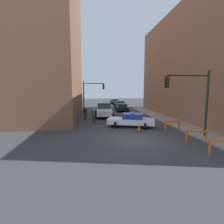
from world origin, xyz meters
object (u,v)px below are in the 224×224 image
object	(u,v)px
traffic_cone	(139,128)
parked_car_mid	(120,104)
police_car	(131,120)
pedestrian_crossing	(94,115)
parked_car_far	(115,101)
traffic_light_near	(194,94)
pedestrian_corner	(85,113)
white_truck	(104,110)
parked_car_near	(122,107)
barrier_front	(220,144)
barrier_back	(172,124)
barrier_mid	(196,134)
barrier_corner	(172,124)
traffic_light_far	(91,92)

from	to	relation	value
traffic_cone	parked_car_mid	bearing A→B (deg)	85.24
traffic_cone	police_car	bearing A→B (deg)	99.73
pedestrian_crossing	parked_car_far	bearing A→B (deg)	131.48
traffic_light_near	pedestrian_corner	xyz separation A→B (m)	(-8.74, 9.21, -2.67)
white_truck	pedestrian_crossing	world-z (taller)	white_truck
police_car	traffic_cone	xyz separation A→B (m)	(0.32, -1.84, -0.41)
pedestrian_crossing	pedestrian_corner	world-z (taller)	same
parked_car_near	barrier_front	size ratio (longest dim) A/B	2.74
pedestrian_corner	barrier_back	size ratio (longest dim) A/B	1.04
barrier_front	barrier_back	size ratio (longest dim) A/B	1.01
pedestrian_crossing	barrier_mid	size ratio (longest dim) A/B	1.04
barrier_mid	barrier_corner	distance (m)	3.90
barrier_front	traffic_cone	xyz separation A→B (m)	(-3.20, 6.30, -0.30)
parked_car_far	barrier_front	world-z (taller)	parked_car_far
parked_car_mid	traffic_cone	world-z (taller)	parked_car_mid
traffic_light_far	parked_car_mid	size ratio (longest dim) A/B	1.19
traffic_light_far	white_truck	distance (m)	5.02
traffic_cone	barrier_corner	bearing A→B (deg)	-0.31
barrier_mid	barrier_corner	size ratio (longest dim) A/B	1.00
white_truck	parked_car_mid	world-z (taller)	white_truck
police_car	barrier_corner	size ratio (longest dim) A/B	3.15
traffic_light_far	pedestrian_crossing	xyz separation A→B (m)	(0.33, -8.51, -2.54)
parked_car_near	barrier_back	xyz separation A→B (m)	(2.06, -15.32, -0.06)
police_car	parked_car_mid	xyz separation A→B (m)	(2.13, 19.91, -0.05)
traffic_light_far	police_car	distance (m)	12.26
traffic_light_near	traffic_cone	size ratio (longest dim) A/B	7.93
barrier_front	white_truck	bearing A→B (deg)	110.52
pedestrian_corner	traffic_cone	distance (m)	8.36
police_car	barrier_front	xyz separation A→B (m)	(3.52, -8.14, -0.11)
parked_car_mid	pedestrian_corner	xyz separation A→B (m)	(-6.98, -15.19, 0.19)
parked_car_far	barrier_corner	xyz separation A→B (m)	(1.39, -29.70, -0.06)
traffic_light_far	barrier_mid	bearing A→B (deg)	-65.73
white_truck	police_car	bearing A→B (deg)	-69.55
parked_car_far	barrier_front	size ratio (longest dim) A/B	2.76
pedestrian_crossing	barrier_corner	size ratio (longest dim) A/B	1.04
white_truck	pedestrian_corner	distance (m)	3.66
pedestrian_corner	barrier_back	world-z (taller)	pedestrian_corner
barrier_back	traffic_light_far	bearing A→B (deg)	119.72
parked_car_far	barrier_corner	size ratio (longest dim) A/B	2.76
pedestrian_crossing	barrier_back	world-z (taller)	pedestrian_crossing
police_car	white_truck	size ratio (longest dim) A/B	0.92
parked_car_mid	barrier_back	distance (m)	22.02
traffic_light_far	barrier_front	world-z (taller)	traffic_light_far
traffic_light_far	white_truck	bearing A→B (deg)	-64.37
white_truck	barrier_corner	xyz separation A→B (m)	(5.78, -9.15, -0.29)
police_car	barrier_corner	xyz separation A→B (m)	(3.52, -1.86, -0.11)
parked_car_mid	parked_car_far	bearing A→B (deg)	87.69
barrier_corner	traffic_cone	bearing A→B (deg)	179.69
police_car	pedestrian_corner	world-z (taller)	pedestrian_corner
parked_car_far	parked_car_near	bearing A→B (deg)	-96.75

